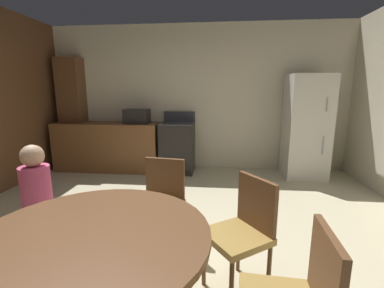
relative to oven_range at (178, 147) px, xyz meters
The scene contains 11 objects.
ground_plane 2.72m from the oven_range, 82.86° to the right, with size 14.00×14.00×0.00m, color beige.
wall_back 1.02m from the oven_range, 49.96° to the left, with size 5.88×0.12×2.70m, color beige.
kitchen_counter 1.33m from the oven_range, behind, with size 1.96×0.60×0.90m, color brown.
pantry_column 2.17m from the oven_range, behind, with size 0.44×0.36×2.10m, color brown.
oven_range is the anchor object (origin of this frame).
refrigerator 2.29m from the oven_range, ahead, with size 0.68×0.68×1.76m.
microwave 0.94m from the oven_range, behind, with size 0.44×0.32×0.26m, color black.
dining_table 3.52m from the oven_range, 88.40° to the right, with size 1.25×1.25×0.76m.
chair_northeast 3.06m from the oven_range, 71.97° to the right, with size 0.56×0.56×0.87m.
chair_north 2.49m from the oven_range, 84.57° to the right, with size 0.45×0.45×0.87m.
person_child 2.98m from the oven_range, 102.87° to the right, with size 0.31×0.31×1.09m.
Camera 1 is at (0.41, -2.04, 1.49)m, focal length 24.50 mm.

